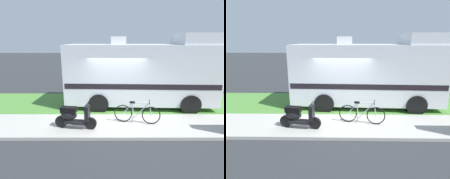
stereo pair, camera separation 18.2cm
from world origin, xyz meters
TOP-DOWN VIEW (x-y plane):
  - ground_plane at (0.00, 0.00)m, footprint 80.00×80.00m
  - sidewalk at (0.00, -1.20)m, footprint 24.00×2.00m
  - grass_strip at (0.00, 1.50)m, footprint 24.00×3.40m
  - motorhome_rv at (1.28, 1.36)m, footprint 7.08×2.80m
  - scooter at (-1.56, -1.49)m, footprint 1.55×0.54m
  - bicycle at (0.77, -1.06)m, footprint 1.74×0.53m
  - pickup_truck_near at (3.48, 5.86)m, footprint 5.48×2.43m

SIDE VIEW (x-z plane):
  - ground_plane at x=0.00m, z-range 0.00..0.00m
  - grass_strip at x=0.00m, z-range 0.00..0.08m
  - sidewalk at x=0.00m, z-range 0.00..0.12m
  - bicycle at x=0.77m, z-range 0.06..0.96m
  - scooter at x=-1.56m, z-range 0.10..1.06m
  - pickup_truck_near at x=3.48m, z-range 0.07..1.81m
  - motorhome_rv at x=1.28m, z-range -0.08..3.45m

